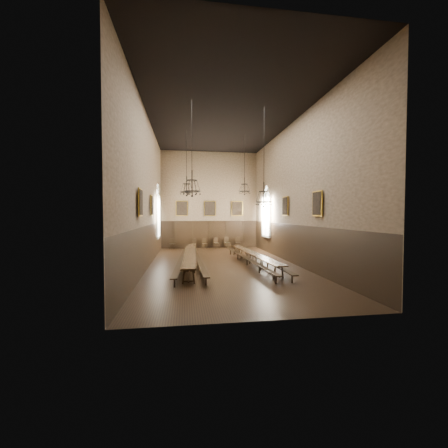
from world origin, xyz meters
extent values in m
cube|color=black|center=(0.00, 0.00, -0.01)|extent=(9.00, 18.00, 0.02)
cube|color=black|center=(0.00, 0.00, 9.01)|extent=(9.00, 18.00, 0.02)
cube|color=#907759|center=(0.00, 9.01, 4.50)|extent=(9.00, 0.02, 9.00)
cube|color=#907759|center=(0.00, -9.01, 4.50)|extent=(9.00, 0.02, 9.00)
cube|color=#907759|center=(-4.51, 0.00, 4.50)|extent=(0.02, 18.00, 9.00)
cube|color=#907759|center=(4.51, 0.00, 4.50)|extent=(0.02, 18.00, 9.00)
cube|color=black|center=(-2.01, 0.15, 0.74)|extent=(1.08, 10.00, 0.07)
cube|color=black|center=(1.93, 0.12, 0.67)|extent=(1.21, 9.06, 0.06)
cube|color=black|center=(-2.52, 0.04, 0.45)|extent=(0.90, 10.66, 0.05)
cube|color=black|center=(-1.54, -0.19, 0.42)|extent=(0.55, 9.79, 0.05)
cube|color=black|center=(1.47, -0.26, 0.43)|extent=(0.87, 10.11, 0.05)
cube|color=black|center=(2.45, -0.26, 0.43)|extent=(0.42, 10.01, 0.05)
cube|color=black|center=(-3.50, 8.48, 0.46)|extent=(0.44, 0.44, 0.05)
cube|color=black|center=(-3.50, 8.66, 0.71)|extent=(0.43, 0.06, 0.51)
cube|color=black|center=(-1.52, 8.55, 0.42)|extent=(0.48, 0.48, 0.05)
cube|color=black|center=(-1.52, 8.71, 0.65)|extent=(0.39, 0.13, 0.46)
cube|color=black|center=(-0.54, 8.48, 0.42)|extent=(0.44, 0.44, 0.05)
cube|color=black|center=(-0.54, 8.65, 0.66)|extent=(0.40, 0.09, 0.47)
cube|color=black|center=(0.57, 8.53, 0.47)|extent=(0.56, 0.56, 0.05)
cube|color=black|center=(0.57, 8.72, 0.74)|extent=(0.43, 0.19, 0.53)
cube|color=black|center=(1.61, 8.60, 0.49)|extent=(0.57, 0.57, 0.05)
cube|color=black|center=(1.61, 8.79, 0.76)|extent=(0.45, 0.17, 0.54)
cube|color=black|center=(2.62, 8.47, 0.48)|extent=(0.47, 0.47, 0.05)
cube|color=black|center=(2.62, 8.66, 0.74)|extent=(0.45, 0.07, 0.53)
cylinder|color=black|center=(-2.19, 2.64, 7.39)|extent=(0.03, 0.03, 3.22)
torus|color=black|center=(-2.19, 2.64, 4.70)|extent=(0.88, 0.88, 0.05)
torus|color=black|center=(-2.19, 2.64, 5.27)|extent=(0.56, 0.56, 0.04)
cylinder|color=black|center=(-2.19, 2.64, 5.16)|extent=(0.06, 0.06, 1.24)
cylinder|color=black|center=(2.01, 2.98, 7.42)|extent=(0.03, 0.03, 3.17)
torus|color=black|center=(2.01, 2.98, 4.83)|extent=(0.82, 0.82, 0.05)
torus|color=black|center=(2.01, 2.98, 5.35)|extent=(0.52, 0.52, 0.04)
cylinder|color=black|center=(2.01, 2.98, 5.26)|extent=(0.06, 0.06, 1.15)
cylinder|color=black|center=(-1.96, -2.51, 7.21)|extent=(0.03, 0.03, 3.59)
torus|color=black|center=(-1.96, -2.51, 4.33)|extent=(0.88, 0.88, 0.05)
torus|color=black|center=(-1.96, -2.51, 4.89)|extent=(0.56, 0.56, 0.04)
cylinder|color=black|center=(-1.96, -2.51, 4.79)|extent=(0.06, 0.06, 1.24)
cylinder|color=black|center=(1.95, -2.16, 6.96)|extent=(0.03, 0.03, 4.09)
torus|color=black|center=(1.95, -2.16, 3.82)|extent=(0.88, 0.88, 0.05)
torus|color=black|center=(1.95, -2.16, 4.39)|extent=(0.56, 0.56, 0.04)
cylinder|color=black|center=(1.95, -2.16, 4.29)|extent=(0.06, 0.06, 1.25)
cube|color=gold|center=(-2.60, 8.88, 3.70)|extent=(1.10, 0.12, 1.40)
cube|color=black|center=(-2.60, 8.88, 3.70)|extent=(0.98, 0.02, 1.28)
cube|color=gold|center=(0.00, 8.88, 3.70)|extent=(1.10, 0.12, 1.40)
cube|color=black|center=(0.00, 8.88, 3.70)|extent=(0.98, 0.02, 1.28)
cube|color=gold|center=(2.60, 8.88, 3.70)|extent=(1.10, 0.12, 1.40)
cube|color=black|center=(2.60, 8.88, 3.70)|extent=(0.98, 0.02, 1.28)
cube|color=gold|center=(-4.38, 1.00, 3.70)|extent=(0.12, 1.00, 1.30)
cube|color=black|center=(-4.38, 1.00, 3.70)|extent=(0.02, 0.88, 1.18)
cube|color=gold|center=(-4.38, -3.50, 3.70)|extent=(0.12, 1.00, 1.30)
cube|color=black|center=(-4.38, -3.50, 3.70)|extent=(0.02, 0.88, 1.18)
cube|color=gold|center=(4.38, 1.00, 3.70)|extent=(0.12, 1.00, 1.30)
cube|color=black|center=(4.38, 1.00, 3.70)|extent=(0.02, 0.88, 1.18)
cube|color=gold|center=(4.38, -3.50, 3.70)|extent=(0.12, 1.00, 1.30)
cube|color=black|center=(4.38, -3.50, 3.70)|extent=(0.02, 0.88, 1.18)
camera|label=1|loc=(-2.34, -16.72, 3.14)|focal=22.00mm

